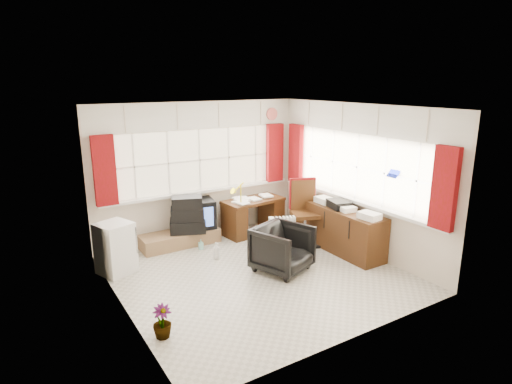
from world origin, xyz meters
TOP-DOWN VIEW (x-y plane):
  - ground at (0.00, 0.00)m, footprint 4.00×4.00m
  - room_walls at (0.00, 0.00)m, footprint 4.00×4.00m
  - window_back at (0.00, 1.94)m, footprint 3.70×0.12m
  - window_right at (1.94, 0.00)m, footprint 0.12×3.70m
  - curtains at (0.92, 0.93)m, footprint 3.83×3.83m
  - overhead_cabinets at (0.98, 0.98)m, footprint 3.98×3.98m
  - desk at (0.90, 1.58)m, footprint 1.22×0.69m
  - desk_lamp at (0.55, 1.44)m, footprint 0.15×0.12m
  - task_chair at (1.41, 0.69)m, footprint 0.64×0.66m
  - office_chair at (0.40, -0.10)m, footprint 0.99×1.00m
  - radiator at (0.88, 0.55)m, footprint 0.43×0.29m
  - credenza at (1.73, 0.20)m, footprint 0.50×2.00m
  - file_tray at (1.71, 0.11)m, footprint 0.39×0.45m
  - tv_bench at (-0.55, 1.72)m, footprint 1.40×0.50m
  - crt_tv at (-0.15, 1.79)m, footprint 0.65×0.62m
  - hifi_stack at (-0.42, 1.65)m, footprint 0.72×0.59m
  - mini_fridge at (-1.80, 1.18)m, footprint 0.60×0.60m
  - spray_bottle_a at (-0.27, 0.83)m, footprint 0.13×0.13m
  - spray_bottle_b at (-0.31, 1.35)m, footprint 0.10×0.10m
  - flower_vase at (-1.80, -0.83)m, footprint 0.24×0.24m

SIDE VIEW (x-z plane):
  - ground at x=0.00m, z-range 0.00..0.00m
  - spray_bottle_b at x=-0.31m, z-range 0.00..0.18m
  - tv_bench at x=-0.55m, z-range 0.00..0.25m
  - spray_bottle_a at x=-0.27m, z-range 0.00..0.29m
  - flower_vase at x=-1.80m, z-range 0.00..0.39m
  - radiator at x=0.88m, z-range -0.06..0.55m
  - office_chair at x=0.40m, z-range 0.00..0.71m
  - desk at x=0.90m, z-range 0.02..0.73m
  - credenza at x=1.73m, z-range -0.03..0.82m
  - mini_fridge at x=-1.80m, z-range 0.00..0.79m
  - crt_tv at x=-0.15m, z-range 0.25..0.77m
  - hifi_stack at x=-0.42m, z-range 0.23..0.88m
  - task_chair at x=1.41m, z-range 0.04..1.21m
  - file_tray at x=1.71m, z-range 0.75..0.88m
  - window_back at x=0.00m, z-range -0.85..2.75m
  - window_right at x=1.94m, z-range -0.85..2.75m
  - desk_lamp at x=0.55m, z-range 0.75..1.15m
  - curtains at x=0.92m, z-range 0.88..2.03m
  - room_walls at x=0.00m, z-range -0.50..3.50m
  - overhead_cabinets at x=0.98m, z-range 2.01..2.49m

